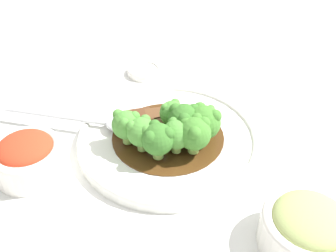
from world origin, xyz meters
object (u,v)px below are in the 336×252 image
Objects in this scene: beef_strip_2 at (142,124)px; side_bowl_appetizer at (308,228)px; broccoli_floret_6 at (203,122)px; broccoli_floret_7 at (126,123)px; broccoli_floret_1 at (184,120)px; beef_strip_1 at (187,118)px; broccoli_floret_5 at (208,118)px; serving_spoon at (110,123)px; beef_strip_0 at (160,115)px; sauce_dish at (144,71)px; broccoli_floret_0 at (158,139)px; broccoli_floret_3 at (175,134)px; beef_strip_3 at (159,133)px; broccoli_floret_8 at (172,113)px; side_bowl_kimchi at (27,157)px; broccoli_floret_2 at (142,132)px; broccoli_floret_4 at (194,133)px; main_plate at (168,139)px.

side_bowl_appetizer is at bearing -152.16° from beef_strip_2.
broccoli_floret_6 is 0.11m from broccoli_floret_7.
beef_strip_1 is at bearing -26.24° from broccoli_floret_1.
broccoli_floret_7 reaches higher than broccoli_floret_5.
side_bowl_appetizer is (-0.21, -0.04, -0.01)m from broccoli_floret_5.
broccoli_floret_1 is 1.47× the size of broccoli_floret_5.
broccoli_floret_7 is 0.25× the size of serving_spoon.
sauce_dish is at bearing -6.01° from beef_strip_0.
broccoli_floret_0 is 1.07× the size of broccoli_floret_3.
broccoli_floret_6 is at bearing -115.54° from beef_strip_3.
beef_strip_1 is at bearing -66.78° from broccoli_floret_8.
broccoli_floret_5 is 0.05m from broccoli_floret_8.
side_bowl_kimchi is (-0.01, 0.21, -0.02)m from broccoli_floret_8.
serving_spoon is (0.03, 0.09, -0.02)m from broccoli_floret_8.
broccoli_floret_8 is at bearing -65.74° from beef_strip_3.
broccoli_floret_5 is at bearing -78.41° from broccoli_floret_1.
broccoli_floret_1 is at bearing -94.02° from side_bowl_kimchi.
serving_spoon is at bearing 68.32° from broccoli_floret_8.
serving_spoon is at bearing 29.68° from broccoli_floret_0.
side_bowl_appetizer is at bearing -159.47° from beef_strip_0.
broccoli_floret_1 is 0.22m from side_bowl_kimchi.
beef_strip_2 is 1.25× the size of broccoli_floret_6.
beef_strip_1 is 1.43× the size of broccoli_floret_0.
broccoli_floret_1 is at bearing -103.66° from broccoli_floret_7.
beef_strip_1 is 1.53× the size of broccoli_floret_3.
beef_strip_3 is at bearing -18.44° from broccoli_floret_0.
broccoli_floret_2 is (0.02, 0.02, -0.00)m from broccoli_floret_0.
sauce_dish is at bearing -20.73° from broccoli_floret_7.
broccoli_floret_4 reaches higher than broccoli_floret_7.
beef_strip_0 is 0.67× the size of beef_strip_2.
broccoli_floret_2 is 1.32× the size of broccoli_floret_5.
broccoli_floret_5 reaches higher than sauce_dish.
side_bowl_appetizer is at bearing -158.76° from broccoli_floret_1.
beef_strip_0 is 0.08m from broccoli_floret_3.
beef_strip_2 is at bearing 36.69° from broccoli_floret_4.
broccoli_floret_2 is 0.94× the size of broccoli_floret_4.
main_plate is at bearing 57.58° from broccoli_floret_6.
beef_strip_0 is 0.61× the size of beef_strip_1.
broccoli_floret_5 is (0.04, -0.04, -0.01)m from broccoli_floret_4.
main_plate is 3.48× the size of beef_strip_1.
broccoli_floret_6 reaches higher than broccoli_floret_5.
broccoli_floret_1 reaches higher than side_bowl_kimchi.
broccoli_floret_4 is (-0.09, -0.02, 0.03)m from beef_strip_0.
broccoli_floret_7 is at bearing 35.77° from side_bowl_appetizer.
broccoli_floret_5 is 0.19× the size of serving_spoon.
side_bowl_appetizer is (-0.20, -0.08, -0.02)m from broccoli_floret_1.
beef_strip_2 is at bearing 24.16° from broccoli_floret_3.
sauce_dish is (0.23, -0.06, -0.04)m from broccoli_floret_2.
beef_strip_3 is 0.52× the size of side_bowl_kimchi.
beef_strip_0 is (0.04, 0.00, 0.01)m from main_plate.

